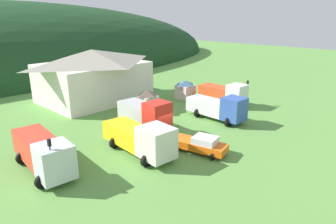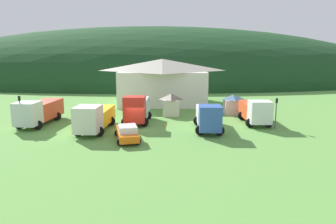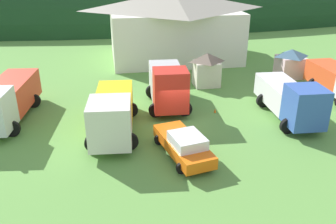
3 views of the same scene
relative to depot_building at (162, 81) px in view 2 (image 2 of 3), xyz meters
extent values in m
plane|color=#5B9342|center=(-2.96, -17.87, -3.90)|extent=(200.00, 200.00, 0.00)
ellipsoid|color=#193D1E|center=(-2.96, 41.40, -3.90)|extent=(146.36, 60.00, 31.29)
cube|color=white|center=(0.00, 0.00, -1.10)|extent=(14.19, 10.89, 5.61)
pyramid|color=gray|center=(0.00, 0.00, 2.69)|extent=(15.32, 11.76, 1.96)
cube|color=beige|center=(1.19, -10.48, -2.75)|extent=(2.30, 2.00, 2.29)
pyramid|color=#6B5B4C|center=(1.19, -10.48, -1.21)|extent=(2.48, 2.16, 0.80)
cube|color=beige|center=(10.10, -9.39, -2.86)|extent=(2.42, 2.32, 2.08)
pyramid|color=#42667F|center=(10.10, -9.39, -1.45)|extent=(2.61, 2.51, 0.73)
cube|color=silver|center=(-15.52, -18.09, -2.02)|extent=(2.78, 2.86, 2.66)
cube|color=black|center=(-15.53, -18.22, -1.43)|extent=(1.57, 2.21, 0.85)
cube|color=red|center=(-15.03, -13.95, -2.29)|extent=(3.15, 6.00, 2.11)
cylinder|color=black|center=(-14.42, -18.22, -3.35)|extent=(1.10, 0.30, 1.10)
cylinder|color=black|center=(-16.61, -17.96, -3.35)|extent=(1.10, 0.30, 1.10)
cylinder|color=black|center=(-13.84, -13.22, -3.35)|extent=(1.10, 0.30, 1.10)
cylinder|color=black|center=(-16.02, -12.97, -3.35)|extent=(1.10, 0.30, 1.10)
cube|color=silver|center=(-7.87, -21.26, -1.98)|extent=(2.80, 3.12, 2.73)
cube|color=black|center=(-7.88, -21.40, -1.38)|extent=(1.56, 2.44, 0.87)
cube|color=yellow|center=(-7.50, -17.08, -2.48)|extent=(3.02, 5.69, 1.73)
cylinder|color=black|center=(-6.75, -21.36, -3.35)|extent=(1.10, 0.30, 1.10)
cylinder|color=black|center=(-8.99, -21.16, -3.35)|extent=(1.10, 0.30, 1.10)
cylinder|color=black|center=(-6.30, -16.36, -3.35)|extent=(1.10, 0.30, 1.10)
cylinder|color=black|center=(-8.54, -16.16, -3.35)|extent=(1.10, 0.30, 1.10)
cube|color=red|center=(-3.33, -16.82, -1.79)|extent=(2.63, 2.30, 3.11)
cube|color=black|center=(-3.34, -16.93, -1.11)|extent=(1.44, 1.80, 1.00)
cube|color=#B2B2B7|center=(-3.13, -13.49, -2.18)|extent=(2.77, 4.66, 2.34)
cylinder|color=black|center=(-2.23, -16.89, -3.35)|extent=(1.10, 0.30, 1.10)
cylinder|color=black|center=(-4.43, -16.76, -3.35)|extent=(1.10, 0.30, 1.10)
cylinder|color=black|center=(-1.99, -12.87, -3.35)|extent=(1.10, 0.30, 1.10)
cylinder|color=black|center=(-4.20, -12.74, -3.35)|extent=(1.10, 0.30, 1.10)
cube|color=#3356AD|center=(5.11, -21.00, -2.00)|extent=(2.47, 2.50, 2.71)
cube|color=black|center=(5.11, -21.12, -1.40)|extent=(1.36, 1.97, 0.87)
cube|color=silver|center=(5.31, -17.14, -2.47)|extent=(2.62, 5.46, 1.75)
cylinder|color=black|center=(6.14, -21.05, -3.35)|extent=(1.10, 0.30, 1.10)
cylinder|color=black|center=(4.09, -20.95, -3.35)|extent=(1.10, 0.30, 1.10)
cylinder|color=black|center=(6.38, -16.40, -3.35)|extent=(1.10, 0.30, 1.10)
cylinder|color=black|center=(4.33, -16.29, -3.35)|extent=(1.10, 0.30, 1.10)
cube|color=white|center=(11.52, -17.56, -2.03)|extent=(2.50, 2.25, 2.63)
cube|color=black|center=(11.52, -17.67, -1.45)|extent=(1.35, 1.79, 0.84)
cube|color=#E04C23|center=(11.57, -14.04, -2.41)|extent=(2.54, 4.86, 1.87)
cylinder|color=black|center=(12.61, -17.57, -3.35)|extent=(1.10, 0.30, 1.10)
cylinder|color=black|center=(10.44, -17.54, -3.35)|extent=(1.10, 0.30, 1.10)
cylinder|color=black|center=(12.67, -13.33, -3.35)|extent=(1.10, 0.30, 1.10)
cylinder|color=black|center=(10.50, -13.30, -3.35)|extent=(1.10, 0.30, 1.10)
cube|color=orange|center=(-3.62, -22.64, -3.21)|extent=(2.97, 5.60, 0.70)
cube|color=silver|center=(-3.49, -23.26, -2.55)|extent=(2.16, 2.44, 0.62)
cylinder|color=black|center=(-2.43, -24.24, -3.56)|extent=(0.68, 0.24, 0.68)
cylinder|color=black|center=(-4.07, -24.58, -3.56)|extent=(0.68, 0.24, 0.68)
cylinder|color=black|center=(-3.17, -20.70, -3.56)|extent=(0.68, 0.24, 0.68)
cylinder|color=black|center=(-4.81, -21.04, -3.56)|extent=(0.68, 0.24, 0.68)
cylinder|color=#4C4C51|center=(-16.03, -18.74, -2.15)|extent=(0.12, 0.12, 3.49)
cube|color=black|center=(-16.03, -18.74, -0.13)|extent=(0.20, 0.24, 0.55)
sphere|color=green|center=(-16.03, -18.61, -0.13)|extent=(0.14, 0.14, 0.14)
cylinder|color=#4C4C51|center=(13.22, -18.15, -2.38)|extent=(0.12, 0.12, 3.04)
cube|color=black|center=(13.22, -18.15, -0.58)|extent=(0.20, 0.24, 0.55)
sphere|color=red|center=(13.22, -18.02, -0.58)|extent=(0.14, 0.14, 0.14)
cone|color=orange|center=(0.21, -16.73, -3.90)|extent=(0.36, 0.36, 0.65)
camera|label=1|loc=(-24.55, -38.33, 8.56)|focal=32.21mm
camera|label=2|loc=(0.03, -54.25, 5.25)|focal=34.08mm
camera|label=3|loc=(-7.73, -41.19, 7.37)|focal=38.21mm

